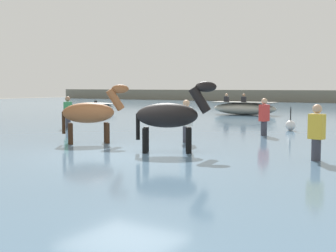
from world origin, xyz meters
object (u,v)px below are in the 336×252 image
at_px(horse_lead_chestnut, 91,115).
at_px(boat_far_offshore, 103,107).
at_px(person_wading_close, 186,126).
at_px(channel_buoy, 290,125).
at_px(person_onlooker_left, 264,122).
at_px(person_wading_mid, 68,116).
at_px(horse_trailing_black, 171,118).
at_px(person_onlooker_right, 316,140).
at_px(boat_near_starboard, 244,108).

xyz_separation_m(horse_lead_chestnut, boat_far_offshore, (-11.25, 13.67, -0.56)).
distance_m(person_wading_close, channel_buoy, 5.31).
relative_size(person_onlooker_left, person_wading_mid, 1.00).
relative_size(horse_trailing_black, boat_far_offshore, 0.82).
bearing_deg(boat_far_offshore, channel_buoy, -25.20).
distance_m(boat_far_offshore, channel_buoy, 16.43).
xyz_separation_m(boat_far_offshore, channel_buoy, (14.87, -6.99, -0.06)).
height_order(horse_trailing_black, person_onlooker_right, horse_trailing_black).
distance_m(horse_trailing_black, boat_near_starboard, 15.50).
bearing_deg(boat_far_offshore, boat_near_starboard, 5.00).
distance_m(horse_lead_chestnut, channel_buoy, 7.62).
bearing_deg(horse_trailing_black, person_wading_close, 109.28).
xyz_separation_m(boat_near_starboard, person_onlooker_right, (7.67, -14.26, 0.09)).
bearing_deg(channel_buoy, boat_far_offshore, 154.80).
bearing_deg(person_onlooker_right, boat_far_offshore, 142.42).
xyz_separation_m(boat_near_starboard, person_wading_mid, (-2.54, -11.38, 0.09)).
bearing_deg(person_wading_mid, person_wading_close, -14.21).
relative_size(horse_lead_chestnut, person_onlooker_right, 1.27).
bearing_deg(horse_lead_chestnut, person_onlooker_right, 2.45).
bearing_deg(boat_far_offshore, horse_trailing_black, -44.82).
relative_size(boat_near_starboard, person_onlooker_left, 2.33).
bearing_deg(person_wading_mid, horse_trailing_black, -26.86).
bearing_deg(boat_near_starboard, person_wading_close, -74.13).
bearing_deg(horse_trailing_black, boat_near_starboard, 106.32).
height_order(horse_lead_chestnut, horse_trailing_black, horse_trailing_black).
bearing_deg(channel_buoy, person_onlooker_right, -68.27).
bearing_deg(horse_trailing_black, person_onlooker_left, 83.55).
xyz_separation_m(person_wading_mid, person_wading_close, (6.23, -1.58, 0.00)).
relative_size(horse_lead_chestnut, person_onlooker_left, 1.27).
relative_size(boat_far_offshore, channel_buoy, 3.04).
xyz_separation_m(horse_lead_chestnut, horse_trailing_black, (2.86, -0.35, 0.04)).
distance_m(person_onlooker_left, channel_buoy, 2.18).
height_order(boat_near_starboard, channel_buoy, boat_near_starboard).
height_order(person_onlooker_right, channel_buoy, person_onlooker_right).
relative_size(boat_near_starboard, person_wading_close, 2.33).
relative_size(boat_far_offshore, boat_near_starboard, 0.68).
distance_m(boat_far_offshore, person_wading_mid, 12.76).
relative_size(horse_trailing_black, person_wading_mid, 1.31).
relative_size(boat_near_starboard, person_wading_mid, 2.33).
relative_size(boat_near_starboard, person_onlooker_right, 2.33).
distance_m(horse_trailing_black, person_onlooker_left, 4.92).
bearing_deg(person_wading_mid, person_onlooker_right, -15.74).
bearing_deg(person_onlooker_right, horse_lead_chestnut, -177.55).
height_order(person_wading_mid, person_onlooker_right, same).
bearing_deg(boat_near_starboard, person_onlooker_right, -61.72).
distance_m(horse_trailing_black, boat_far_offshore, 19.90).
height_order(person_wading_mid, channel_buoy, person_wading_mid).
relative_size(boat_far_offshore, person_wading_close, 1.59).
bearing_deg(person_wading_mid, channel_buoy, 24.76).
xyz_separation_m(boat_far_offshore, person_wading_mid, (7.21, -10.53, 0.21)).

